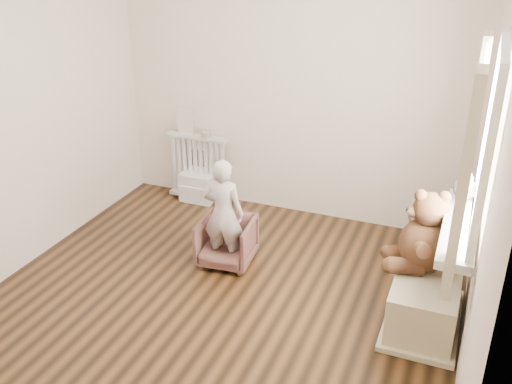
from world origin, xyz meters
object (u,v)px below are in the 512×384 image
at_px(toy_vanity, 198,176).
at_px(teddy_bear, 427,236).
at_px(plush_cat, 465,186).
at_px(toy_bench, 425,299).
at_px(child, 223,214).
at_px(radiator, 198,165).
at_px(armchair, 227,241).

xyz_separation_m(toy_vanity, teddy_bear, (2.46, -1.18, 0.40)).
bearing_deg(toy_vanity, teddy_bear, -25.68).
bearing_deg(toy_vanity, plush_cat, -19.68).
height_order(toy_bench, teddy_bear, teddy_bear).
xyz_separation_m(child, plush_cat, (1.84, 0.16, 0.50)).
xyz_separation_m(toy_bench, plush_cat, (0.14, 0.32, 0.80)).
relative_size(radiator, toy_vanity, 1.27).
distance_m(child, plush_cat, 1.91).
xyz_separation_m(child, teddy_bear, (1.65, -0.07, 0.17)).
relative_size(toy_vanity, armchair, 1.21).
bearing_deg(radiator, teddy_bear, -26.15).
height_order(toy_vanity, toy_bench, toy_vanity).
bearing_deg(child, plush_cat, 179.51).
xyz_separation_m(armchair, teddy_bear, (1.65, -0.12, 0.46)).
distance_m(radiator, child, 1.41).
xyz_separation_m(teddy_bear, plush_cat, (0.20, 0.23, 0.33)).
bearing_deg(teddy_bear, child, 163.91).
relative_size(radiator, plush_cat, 2.74).
bearing_deg(plush_cat, teddy_bear, -141.56).
distance_m(teddy_bear, plush_cat, 0.45).
xyz_separation_m(radiator, plush_cat, (2.67, -0.98, 0.61)).
xyz_separation_m(toy_bench, teddy_bear, (-0.06, 0.09, 0.47)).
relative_size(armchair, teddy_bear, 0.76).
xyz_separation_m(armchair, toy_bench, (1.70, -0.21, -0.01)).
height_order(child, teddy_bear, child).
bearing_deg(teddy_bear, toy_bench, -71.34).
bearing_deg(toy_bench, radiator, 152.72).
bearing_deg(plush_cat, toy_vanity, 149.04).
bearing_deg(teddy_bear, toy_vanity, 140.82).
height_order(child, toy_bench, child).
bearing_deg(child, toy_bench, 169.09).
xyz_separation_m(radiator, toy_vanity, (0.01, -0.03, -0.11)).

